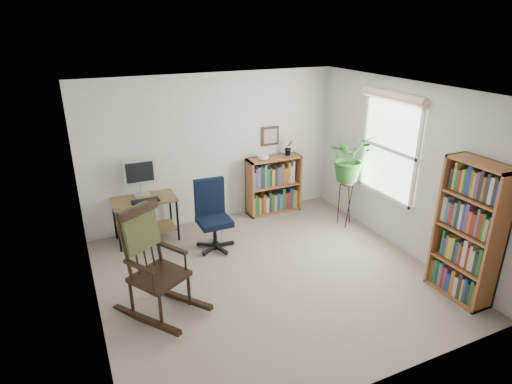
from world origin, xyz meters
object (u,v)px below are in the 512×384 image
low_bookshelf (274,185)px  office_chair (214,216)px  rocking_chair (158,263)px  desk (146,219)px  tall_bookshelf (469,232)px

low_bookshelf → office_chair: bearing=-149.1°
rocking_chair → office_chair: bearing=15.9°
office_chair → rocking_chair: size_ratio=0.81×
office_chair → desk: bearing=142.8°
low_bookshelf → rocking_chair: bearing=-141.2°
rocking_chair → tall_bookshelf: tall_bookshelf is taller
low_bookshelf → tall_bookshelf: size_ratio=0.58×
desk → rocking_chair: size_ratio=0.72×
desk → office_chair: office_chair is taller
desk → rocking_chair: bearing=-96.4°
office_chair → tall_bookshelf: size_ratio=0.61×
low_bookshelf → tall_bookshelf: 3.29m
desk → tall_bookshelf: size_ratio=0.55×
low_bookshelf → desk: bearing=-176.9°
rocking_chair → tall_bookshelf: 3.56m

